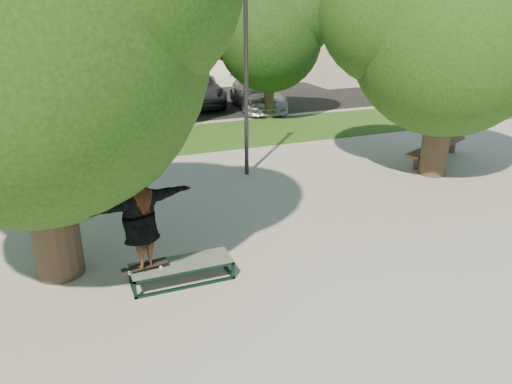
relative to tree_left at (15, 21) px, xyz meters
name	(u,v)px	position (x,y,z in m)	size (l,w,h in m)	color
ground	(290,257)	(4.29, -1.09, -4.42)	(120.00, 120.00, 0.00)	gray
grass_strip	(203,137)	(5.29, 8.41, -4.41)	(30.00, 4.00, 0.02)	#214914
asphalt_strip	(145,107)	(4.29, 14.91, -4.42)	(40.00, 8.00, 0.01)	black
tree_left	(15,21)	(0.00, 0.00, 0.00)	(6.96, 5.95, 7.12)	#38281E
tree_right	(446,26)	(10.21, 1.99, -0.33)	(6.24, 5.33, 6.51)	#38281E
bg_tree_mid	(126,21)	(3.22, 10.98, -0.41)	(5.76, 4.92, 6.24)	#38281E
bg_tree_right	(268,33)	(8.73, 10.47, -0.93)	(5.04, 4.31, 5.43)	#38281E
lamppost	(246,63)	(5.29, 3.91, -1.27)	(0.25, 0.15, 6.11)	#2D2D30
side_building	(391,12)	(22.29, 20.91, -0.42)	(15.00, 10.00, 8.00)	beige
grind_box	(182,272)	(2.10, -1.19, -4.23)	(1.80, 0.60, 0.38)	black
skater_rig	(140,224)	(1.45, -1.19, -3.18)	(2.01, 1.13, 1.66)	white
bench	(436,148)	(11.29, 2.94, -4.01)	(3.14, 1.69, 0.50)	brown
car_dark	(129,94)	(3.57, 14.59, -3.71)	(1.51, 4.34, 1.43)	black
car_grey	(196,89)	(6.79, 14.65, -3.70)	(2.38, 5.16, 1.43)	#5B5B60
car_silver_b	(257,94)	(9.07, 12.49, -3.74)	(1.90, 4.68, 1.36)	#BAB9BF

